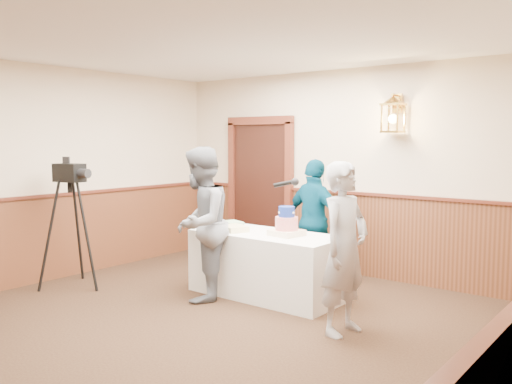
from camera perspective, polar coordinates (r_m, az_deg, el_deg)
ground at (r=5.01m, az=-9.71°, el=-16.11°), size 7.00×7.00×0.00m
room_shell at (r=5.03m, az=-6.55°, el=1.82°), size 6.02×7.02×2.81m
display_table at (r=6.44m, az=1.11°, el=-7.63°), size 1.80×0.80×0.75m
tiered_cake at (r=6.20m, az=3.24°, el=-3.40°), size 0.36×0.36×0.34m
sheet_cake_yellow at (r=6.50m, az=-2.35°, el=-3.85°), size 0.39×0.35×0.07m
sheet_cake_green at (r=6.87m, az=-2.55°, el=-3.36°), size 0.31×0.28×0.06m
interviewer at (r=6.24m, az=-5.86°, el=-3.34°), size 1.61×1.06×1.76m
baker at (r=5.20m, az=9.30°, el=-5.87°), size 0.44×0.63×1.64m
assistant_p at (r=7.01m, az=6.21°, el=-3.06°), size 0.99×0.56×1.60m
tv_camera_rig at (r=7.13m, az=-18.86°, el=-4.02°), size 0.61×0.57×1.55m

